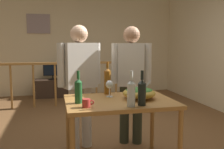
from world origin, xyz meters
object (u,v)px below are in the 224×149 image
(stair_railing, at_px, (86,77))
(salad_bowl, at_px, (139,93))
(wine_glass, at_px, (109,85))
(wine_bottle_clear, at_px, (131,93))
(wine_bottle_dark, at_px, (142,92))
(person_standing_right, at_px, (131,76))
(framed_picture, at_px, (38,24))
(tv_console, at_px, (53,88))
(mug_white, at_px, (133,89))
(serving_table, at_px, (119,108))
(wine_bottle_amber, at_px, (107,81))
(wine_bottle_green, at_px, (78,90))
(mug_red, at_px, (87,103))
(flat_screen_tv, at_px, (53,71))
(person_standing_left, at_px, (80,77))

(stair_railing, distance_m, salad_bowl, 3.06)
(wine_glass, xyz_separation_m, wine_bottle_clear, (0.11, -0.47, 0.00))
(wine_bottle_dark, height_order, person_standing_right, person_standing_right)
(wine_glass, bearing_deg, framed_picture, 102.94)
(stair_railing, bearing_deg, tv_console, 126.22)
(mug_white, bearing_deg, person_standing_right, 76.52)
(stair_railing, distance_m, serving_table, 3.05)
(wine_bottle_amber, xyz_separation_m, wine_bottle_green, (-0.38, -0.38, -0.03))
(wine_bottle_dark, bearing_deg, wine_bottle_clear, -170.08)
(wine_glass, xyz_separation_m, mug_red, (-0.31, -0.41, -0.09))
(person_standing_right, bearing_deg, mug_red, 71.54)
(salad_bowl, xyz_separation_m, person_standing_right, (0.13, 0.70, 0.08))
(salad_bowl, relative_size, mug_white, 3.15)
(tv_console, relative_size, mug_white, 8.08)
(wine_bottle_amber, bearing_deg, salad_bowl, -49.06)
(wine_bottle_amber, relative_size, person_standing_right, 0.24)
(flat_screen_tv, bearing_deg, wine_bottle_green, -86.17)
(stair_railing, distance_m, person_standing_left, 2.40)
(framed_picture, height_order, person_standing_right, framed_picture)
(stair_railing, height_order, person_standing_right, person_standing_right)
(framed_picture, relative_size, wine_bottle_dark, 1.72)
(tv_console, height_order, flat_screen_tv, flat_screen_tv)
(tv_console, bearing_deg, framed_picture, 137.97)
(salad_bowl, bearing_deg, framed_picture, 106.07)
(wine_bottle_clear, bearing_deg, framed_picture, 102.92)
(person_standing_right, bearing_deg, framed_picture, -50.13)
(wine_glass, relative_size, person_standing_right, 0.12)
(tv_console, height_order, salad_bowl, salad_bowl)
(stair_railing, xyz_separation_m, salad_bowl, (0.19, -3.05, 0.23))
(tv_console, distance_m, wine_bottle_clear, 4.48)
(framed_picture, distance_m, wine_bottle_green, 4.54)
(salad_bowl, bearing_deg, flat_screen_tv, 103.01)
(tv_console, relative_size, person_standing_right, 0.56)
(tv_console, distance_m, mug_white, 3.93)
(mug_white, bearing_deg, wine_bottle_clear, -109.62)
(serving_table, height_order, person_standing_left, person_standing_left)
(wine_bottle_amber, distance_m, person_standing_right, 0.55)
(wine_bottle_amber, height_order, wine_bottle_dark, wine_bottle_amber)
(serving_table, distance_m, wine_bottle_amber, 0.41)
(wine_bottle_amber, bearing_deg, wine_bottle_dark, -71.08)
(flat_screen_tv, height_order, serving_table, flat_screen_tv)
(framed_picture, relative_size, flat_screen_tv, 1.25)
(mug_red, height_order, person_standing_right, person_standing_right)
(wine_bottle_amber, distance_m, mug_red, 0.66)
(serving_table, bearing_deg, mug_red, -147.86)
(flat_screen_tv, distance_m, wine_bottle_green, 4.10)
(wine_glass, distance_m, wine_bottle_green, 0.43)
(stair_railing, xyz_separation_m, wine_bottle_dark, (0.12, -3.33, 0.29))
(tv_console, distance_m, wine_bottle_amber, 3.85)
(stair_railing, height_order, mug_red, stair_railing)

